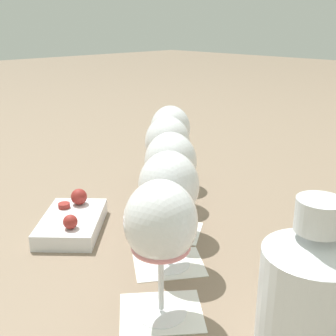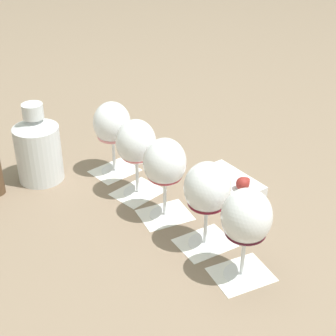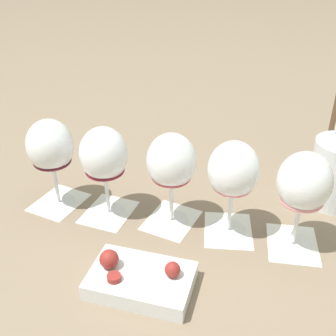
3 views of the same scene
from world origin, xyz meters
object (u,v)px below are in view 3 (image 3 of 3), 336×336
Objects in this scene: wine_glass_0 at (304,185)px; wine_glass_2 at (172,165)px; snack_dish at (140,279)px; wine_glass_1 at (233,174)px; wine_glass_3 at (104,157)px; wine_glass_4 at (50,149)px.

wine_glass_0 and wine_glass_2 have the same top height.
snack_dish is (0.14, 0.13, -0.12)m from wine_glass_2.
wine_glass_1 is 0.26m from wine_glass_3.
wine_glass_0 is 0.98× the size of snack_dish.
wine_glass_2 is at bearing -45.80° from wine_glass_1.
wine_glass_0 is at bearing 130.70° from wine_glass_1.
wine_glass_0 is at bearing 132.40° from wine_glass_2.
wine_glass_0 is at bearing 170.88° from snack_dish.
wine_glass_2 is 0.14m from wine_glass_3.
snack_dish is (0.04, 0.22, -0.12)m from wine_glass_3.
wine_glass_3 is at bearing 132.26° from wine_glass_4.
wine_glass_2 and wine_glass_4 have the same top height.
wine_glass_2 and wine_glass_3 have the same top height.
wine_glass_0 is at bearing 133.85° from wine_glass_4.
wine_glass_4 is at bearing -47.74° from wine_glass_3.
wine_glass_2 is 0.98× the size of snack_dish.
wine_glass_2 is (0.08, -0.08, 0.00)m from wine_glass_1.
wine_glass_3 is (0.27, -0.27, -0.00)m from wine_glass_0.
wine_glass_1 is at bearing 136.15° from wine_glass_3.
wine_glass_4 reaches higher than snack_dish.
wine_glass_3 is 0.98× the size of snack_dish.
wine_glass_3 is at bearing -43.85° from wine_glass_1.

